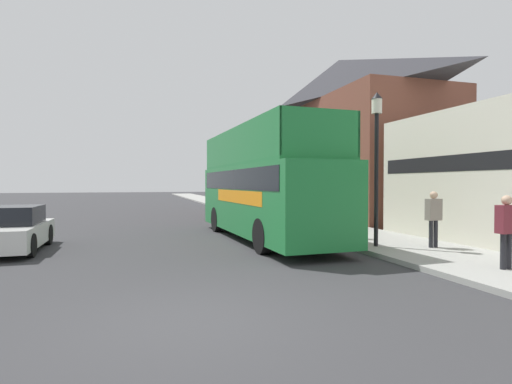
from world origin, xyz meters
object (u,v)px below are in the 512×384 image
(tour_bus, at_px, (262,191))
(pedestrian_nearest, at_px, (506,225))
(parked_car_far_side, at_px, (10,230))
(pedestrian_third, at_px, (347,212))
(lamp_post_nearest, at_px, (377,141))
(pedestrian_second, at_px, (434,214))
(parked_car_ahead_of_bus, at_px, (231,208))
(lamp_post_second, at_px, (288,158))

(tour_bus, bearing_deg, pedestrian_nearest, -66.06)
(tour_bus, distance_m, parked_car_far_side, 8.46)
(tour_bus, xyz_separation_m, pedestrian_third, (2.72, -1.58, -0.74))
(pedestrian_third, relative_size, lamp_post_nearest, 0.32)
(pedestrian_second, bearing_deg, tour_bus, 134.97)
(parked_car_far_side, distance_m, lamp_post_nearest, 11.79)
(tour_bus, relative_size, lamp_post_nearest, 2.04)
(tour_bus, bearing_deg, parked_car_far_side, -179.64)
(pedestrian_nearest, bearing_deg, pedestrian_third, 98.68)
(pedestrian_third, bearing_deg, tour_bus, 149.93)
(parked_car_ahead_of_bus, xyz_separation_m, parked_car_far_side, (-9.16, -9.03, 0.03))
(parked_car_ahead_of_bus, height_order, parked_car_far_side, parked_car_far_side)
(pedestrian_nearest, xyz_separation_m, lamp_post_second, (-1.11, 11.02, 2.17))
(pedestrian_third, bearing_deg, parked_car_far_side, 173.88)
(lamp_post_nearest, bearing_deg, pedestrian_third, 87.90)
(parked_car_ahead_of_bus, relative_size, pedestrian_second, 2.61)
(parked_car_ahead_of_bus, height_order, lamp_post_second, lamp_post_second)
(tour_bus, relative_size, parked_car_far_side, 2.38)
(pedestrian_second, bearing_deg, pedestrian_third, 119.49)
(lamp_post_second, bearing_deg, tour_bus, -123.78)
(pedestrian_nearest, relative_size, pedestrian_second, 0.98)
(pedestrian_second, height_order, pedestrian_third, pedestrian_second)
(tour_bus, xyz_separation_m, lamp_post_nearest, (2.65, -3.50, 1.65))
(lamp_post_nearest, bearing_deg, lamp_post_second, 91.33)
(pedestrian_nearest, bearing_deg, lamp_post_nearest, 103.97)
(lamp_post_second, bearing_deg, lamp_post_nearest, -88.67)
(pedestrian_second, height_order, lamp_post_nearest, lamp_post_nearest)
(parked_car_ahead_of_bus, bearing_deg, pedestrian_second, -72.33)
(parked_car_far_side, relative_size, pedestrian_second, 2.38)
(tour_bus, height_order, parked_car_far_side, tour_bus)
(parked_car_far_side, height_order, pedestrian_third, pedestrian_third)
(pedestrian_nearest, distance_m, pedestrian_third, 5.80)
(pedestrian_second, xyz_separation_m, lamp_post_nearest, (-1.57, 0.72, 2.28))
(tour_bus, bearing_deg, pedestrian_second, -47.31)
(parked_car_far_side, xyz_separation_m, pedestrian_third, (11.09, -1.19, 0.41))
(parked_car_far_side, bearing_deg, lamp_post_nearest, 163.45)
(parked_car_far_side, height_order, pedestrian_second, pedestrian_second)
(parked_car_ahead_of_bus, bearing_deg, parked_car_far_side, -132.67)
(lamp_post_nearest, bearing_deg, parked_car_ahead_of_bus, 98.73)
(lamp_post_nearest, distance_m, lamp_post_second, 7.22)
(tour_bus, height_order, pedestrian_nearest, tour_bus)
(tour_bus, height_order, lamp_post_nearest, lamp_post_nearest)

